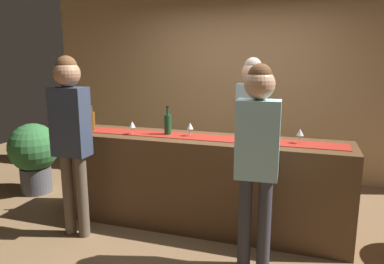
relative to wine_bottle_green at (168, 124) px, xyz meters
name	(u,v)px	position (x,y,z in m)	size (l,w,h in m)	color
ground_plane	(203,225)	(0.40, -0.02, -1.07)	(10.00, 10.00, 0.00)	brown
back_wall	(240,78)	(0.40, 1.88, 0.38)	(6.00, 0.12, 2.90)	tan
bar_counter	(203,183)	(0.40, -0.02, -0.59)	(2.89, 0.60, 0.96)	#543821
counter_runner_cloth	(204,137)	(0.40, -0.02, -0.11)	(2.75, 0.28, 0.01)	maroon
wine_bottle_green	(168,124)	(0.00, 0.00, 0.00)	(0.07, 0.07, 0.30)	#194723
wine_bottle_amber	(92,121)	(-0.87, -0.06, 0.00)	(0.07, 0.07, 0.30)	brown
wine_glass_near_customer	(190,126)	(0.25, -0.01, -0.01)	(0.07, 0.07, 0.14)	silver
wine_glass_mid_counter	(300,133)	(1.33, 0.00, -0.01)	(0.07, 0.07, 0.14)	silver
wine_glass_far_end	(132,125)	(-0.35, -0.12, -0.01)	(0.07, 0.07, 0.14)	silver
bartender	(251,117)	(0.78, 0.56, 0.02)	(0.36, 0.25, 1.75)	#26262B
customer_sipping	(257,146)	(1.02, -0.64, -0.01)	(0.35, 0.24, 1.71)	#33333D
customer_browsing	(71,127)	(-0.75, -0.60, 0.04)	(0.34, 0.25, 1.77)	brown
potted_plant_tall	(34,153)	(-1.97, 0.24, -0.54)	(0.63, 0.63, 0.92)	#4C4C51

